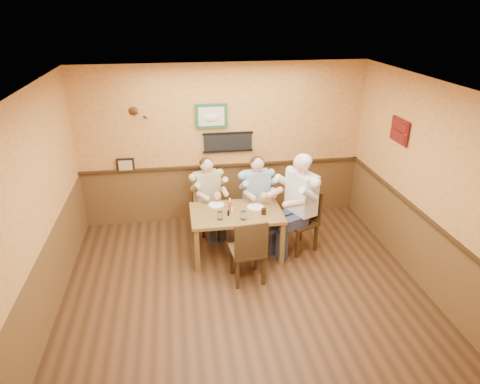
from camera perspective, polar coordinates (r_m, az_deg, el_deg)
The scene contains 17 objects.
room at distance 5.31m, azimuth 2.10°, elevation 1.79°, with size 5.02×5.03×2.81m.
dining_table at distance 6.60m, azimuth -0.50°, elevation -3.36°, with size 1.40×0.90×0.75m.
chair_back_left at distance 7.36m, azimuth -4.35°, elevation -2.34°, with size 0.40×0.40×0.86m, color #382511, non-canonical shape.
chair_back_right at distance 7.33m, azimuth 2.16°, elevation -2.34°, with size 0.41×0.41×0.88m, color #382511, non-canonical shape.
chair_right_end at distance 6.87m, azimuth 7.98°, elevation -3.82°, with size 0.47×0.47×1.02m, color #382511, non-canonical shape.
chair_near_side at distance 6.08m, azimuth 0.96°, elevation -7.59°, with size 0.47×0.47×1.01m, color #382511, non-canonical shape.
diner_tan_shirt at distance 7.28m, azimuth -4.40°, elevation -1.05°, with size 0.57×0.57×1.23m, color #C9BA8A, non-canonical shape.
diner_blue_polo at distance 7.25m, azimuth 2.19°, elevation -1.01°, with size 0.58×0.58×1.25m, color #86A8C9, non-canonical shape.
diner_white_elder at distance 6.77m, azimuth 8.08°, elevation -2.18°, with size 0.67×0.67×1.46m, color silver, non-canonical shape.
water_glass_left at distance 6.32m, azimuth -2.69°, elevation -3.15°, with size 0.08×0.08×0.12m, color silver.
water_glass_mid at distance 6.30m, azimuth 0.45°, elevation -3.13°, with size 0.09×0.09×0.13m, color silver.
cola_tumbler at distance 6.47m, azimuth 3.18°, elevation -2.59°, with size 0.07×0.07×0.10m, color black.
hot_sauce_bottle at distance 6.50m, azimuth -1.36°, elevation -1.89°, with size 0.05×0.05×0.20m, color red.
salt_shaker at distance 6.51m, azimuth -1.06°, elevation -2.44°, with size 0.03×0.03×0.08m, color white.
pepper_shaker at distance 6.42m, azimuth -1.56°, elevation -2.82°, with size 0.03×0.03×0.09m, color black.
plate_far_left at distance 6.76m, azimuth -3.17°, elevation -1.73°, with size 0.25×0.25×0.02m, color white.
plate_far_right at distance 6.68m, azimuth 2.07°, elevation -2.03°, with size 0.26×0.26×0.02m, color silver.
Camera 1 is at (-0.82, -4.65, 3.70)m, focal length 32.00 mm.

